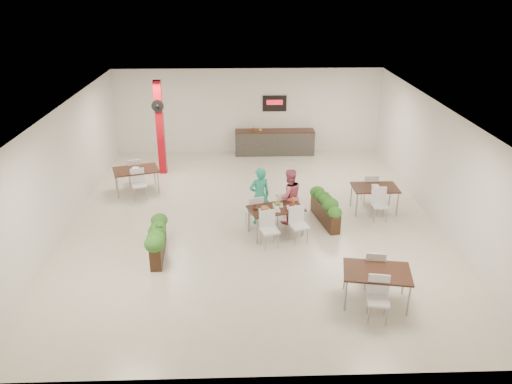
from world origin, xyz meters
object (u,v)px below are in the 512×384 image
at_px(red_column, 160,127).
at_px(planter_right, 325,206).
at_px(service_counter, 275,142).
at_px(diner_woman, 289,196).
at_px(main_table, 276,212).
at_px(diner_man, 260,196).
at_px(planter_left, 158,237).
at_px(side_table_a, 136,173).
at_px(side_table_b, 375,191).
at_px(side_table_c, 377,276).

distance_m(red_column, planter_right, 6.50).
xyz_separation_m(service_counter, diner_woman, (-0.01, -5.84, 0.29)).
bearing_deg(main_table, service_counter, 86.33).
bearing_deg(service_counter, diner_man, -97.89).
bearing_deg(planter_left, red_column, 96.59).
xyz_separation_m(side_table_a, side_table_b, (7.13, -1.67, -0.01)).
height_order(service_counter, planter_right, service_counter).
bearing_deg(main_table, planter_left, -161.09).
xyz_separation_m(planter_left, planter_right, (4.35, 1.65, -0.00)).
height_order(planter_right, side_table_c, side_table_c).
relative_size(red_column, diner_man, 1.97).
xyz_separation_m(red_column, side_table_a, (-0.60, -1.64, -1.00)).
bearing_deg(planter_right, red_column, 141.46).
bearing_deg(diner_woman, diner_man, -17.52).
bearing_deg(side_table_c, planter_right, 106.83).
relative_size(planter_left, side_table_a, 1.01).
distance_m(service_counter, planter_left, 8.21).
relative_size(diner_man, diner_woman, 1.03).
relative_size(red_column, diner_woman, 2.04).
height_order(side_table_a, side_table_c, same).
distance_m(red_column, side_table_b, 7.39).
distance_m(diner_woman, planter_left, 3.74).
xyz_separation_m(planter_left, side_table_c, (4.79, -2.09, 0.15)).
xyz_separation_m(side_table_b, side_table_c, (-1.08, -4.42, 0.00)).
height_order(red_column, side_table_b, red_column).
distance_m(main_table, side_table_c, 3.61).
bearing_deg(diner_man, planter_right, 162.04).
distance_m(planter_right, side_table_b, 1.67).
bearing_deg(service_counter, diner_woman, -90.09).
height_order(red_column, main_table, red_column).
bearing_deg(diner_woman, service_counter, -107.61).
height_order(planter_left, planter_right, planter_right).
bearing_deg(diner_woman, side_table_b, 177.06).
bearing_deg(side_table_a, main_table, -53.02).
bearing_deg(planter_left, side_table_c, -23.59).
bearing_deg(diner_woman, planter_right, 161.69).
bearing_deg(main_table, planter_right, 24.36).
bearing_deg(diner_man, red_column, -68.75).
xyz_separation_m(diner_man, side_table_b, (3.34, 0.66, -0.18)).
distance_m(red_column, service_counter, 4.56).
bearing_deg(side_table_c, service_counter, 108.67).
relative_size(diner_man, planter_left, 0.96).
bearing_deg(side_table_a, diner_woman, -44.39).
distance_m(red_column, planter_left, 5.79).
bearing_deg(red_column, side_table_b, -26.89).
bearing_deg(main_table, diner_woman, 58.19).
xyz_separation_m(service_counter, main_table, (-0.42, -6.49, 0.14)).
relative_size(planter_left, side_table_c, 1.01).
bearing_deg(diner_man, main_table, 103.29).
height_order(planter_left, side_table_a, side_table_a).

